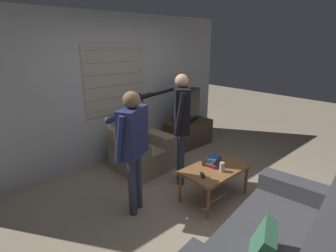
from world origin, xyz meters
TOP-DOWN VIEW (x-y plane):
  - ground_plane at (0.00, 0.00)m, footprint 16.00×16.00m
  - wall_back at (0.00, 2.03)m, footprint 5.20×0.08m
  - couch_blue at (-0.31, -1.30)m, footprint 1.94×1.18m
  - armchair_beige at (0.08, 1.37)m, footprint 0.90×0.90m
  - coffee_table at (0.26, -0.06)m, footprint 0.92×0.56m
  - tv_stand at (1.42, 1.54)m, footprint 0.95×0.54m
  - tv at (1.42, 1.54)m, footprint 0.80×0.49m
  - person_left_standing at (-0.71, 0.44)m, footprint 0.55×0.79m
  - person_right_standing at (0.22, 0.57)m, footprint 0.55×0.84m
  - book_stack at (0.32, 0.01)m, footprint 0.25×0.20m
  - soda_can at (0.25, -0.18)m, footprint 0.07×0.07m
  - spare_remote at (-0.03, -0.09)m, footprint 0.11×0.13m

SIDE VIEW (x-z plane):
  - ground_plane at x=0.00m, z-range 0.00..0.00m
  - tv_stand at x=1.42m, z-range 0.00..0.52m
  - armchair_beige at x=0.08m, z-range -0.06..0.66m
  - couch_blue at x=-0.31m, z-range -0.13..0.76m
  - coffee_table at x=0.26m, z-range 0.18..0.64m
  - spare_remote at x=-0.03m, z-range 0.46..0.48m
  - book_stack at x=0.32m, z-range 0.46..0.58m
  - soda_can at x=0.25m, z-range 0.46..0.58m
  - tv at x=1.42m, z-range 0.52..1.16m
  - person_left_standing at x=-0.71m, z-range 0.21..1.77m
  - person_right_standing at x=0.22m, z-range 0.23..1.89m
  - wall_back at x=0.00m, z-range 0.01..2.56m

